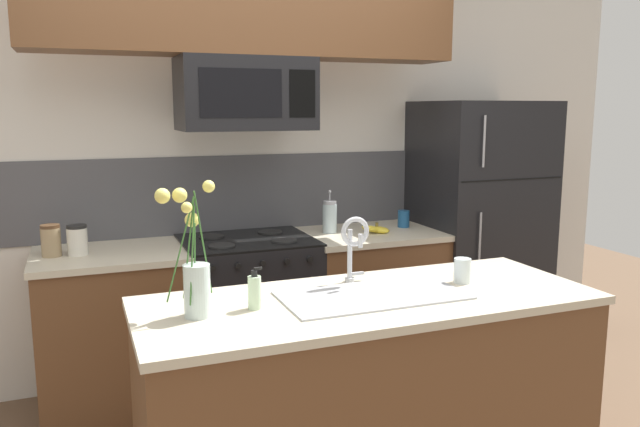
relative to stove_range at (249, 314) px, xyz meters
name	(u,v)px	position (x,y,z in m)	size (l,w,h in m)	color
rear_partition	(276,167)	(0.30, 0.38, 0.84)	(5.20, 0.10, 2.60)	silver
splash_band	(233,194)	(0.00, 0.32, 0.69)	(3.15, 0.01, 0.48)	#4C4C51
back_counter_left	(114,332)	(-0.77, 0.00, -0.01)	(0.81, 0.65, 0.91)	brown
back_counter_right	(369,300)	(0.80, 0.00, -0.01)	(0.87, 0.65, 0.91)	brown
stove_range	(249,314)	(0.00, 0.00, 0.00)	(0.76, 0.64, 0.93)	black
microwave	(245,94)	(0.00, -0.02, 1.30)	(0.74, 0.40, 0.40)	black
upper_cabinet_band	(250,1)	(0.03, -0.05, 1.80)	(2.38, 0.34, 0.60)	brown
refrigerator	(476,229)	(1.61, 0.02, 0.40)	(0.79, 0.74, 1.73)	black
storage_jar_tall	(51,241)	(-1.06, 0.01, 0.53)	(0.10, 0.10, 0.17)	#997F5B
storage_jar_medium	(77,240)	(-0.93, -0.01, 0.53)	(0.10, 0.10, 0.16)	silver
banana_bunch	(377,229)	(0.82, -0.06, 0.47)	(0.19, 0.16, 0.08)	yellow
french_press	(330,217)	(0.55, 0.06, 0.55)	(0.09, 0.09, 0.27)	silver
coffee_tin	(404,219)	(1.07, 0.05, 0.50)	(0.08, 0.08, 0.11)	#1E5184
island_counter	(368,399)	(0.19, -1.25, -0.01)	(1.91, 0.73, 0.91)	brown
kitchen_sink	(372,312)	(0.20, -1.25, 0.38)	(0.76, 0.39, 0.16)	#ADAFB5
sink_faucet	(354,240)	(0.20, -1.06, 0.65)	(0.14, 0.14, 0.31)	#B7BABF
dish_soap_bottle	(255,292)	(-0.30, -1.23, 0.52)	(0.06, 0.05, 0.16)	beige
drinking_glass	(462,271)	(0.66, -1.21, 0.50)	(0.08, 0.08, 0.11)	silver
flower_vase	(194,274)	(-0.53, -1.23, 0.61)	(0.23, 0.17, 0.50)	silver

